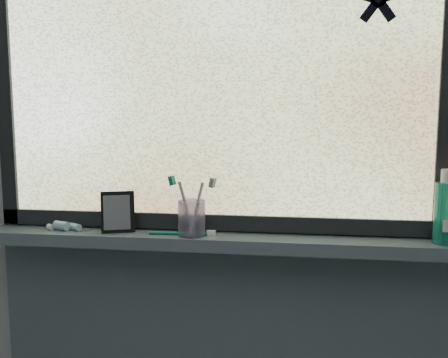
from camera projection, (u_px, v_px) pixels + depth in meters
name	position (u px, v px, depth m)	size (l,w,h in m)	color
wall_back	(241.00, 159.00, 1.59)	(3.00, 0.01, 2.50)	#9EA3A8
windowsill	(238.00, 242.00, 1.55)	(1.62, 0.14, 0.04)	#4B5B65
window_pane	(240.00, 69.00, 1.53)	(1.50, 0.01, 1.00)	silver
frame_bottom	(240.00, 223.00, 1.59)	(1.60, 0.03, 0.05)	black
frame_left	(5.00, 72.00, 1.63)	(0.05, 0.03, 1.10)	black
frame_mullion	(447.00, 66.00, 1.44)	(0.04, 0.03, 1.00)	black
starfish_sticker	(378.00, 0.00, 1.43)	(0.15, 0.02, 0.15)	black
vanity_mirror	(118.00, 212.00, 1.58)	(0.10, 0.05, 0.13)	black
toothpaste_tube	(67.00, 226.00, 1.61)	(0.16, 0.03, 0.03)	white
toothbrush_cup	(192.00, 218.00, 1.54)	(0.08, 0.08, 0.11)	#988BB8
toothbrush_lying	(178.00, 233.00, 1.55)	(0.23, 0.02, 0.02)	#0C735C
mouthwash_bottle	(447.00, 207.00, 1.43)	(0.07, 0.07, 0.18)	#1D987E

